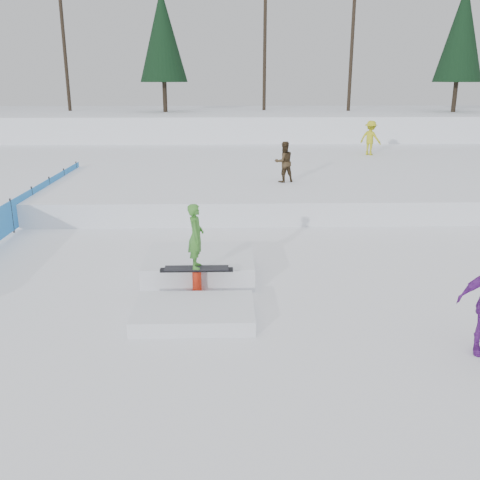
{
  "coord_description": "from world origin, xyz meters",
  "views": [
    {
      "loc": [
        0.2,
        -9.72,
        4.66
      ],
      "look_at": [
        0.5,
        2.0,
        1.1
      ],
      "focal_mm": 40.0,
      "sensor_mm": 36.0,
      "label": 1
    }
  ],
  "objects_px": {
    "safety_fence": "(12,216)",
    "jib_rail_feature": "(198,275)",
    "walker_olive": "(284,162)",
    "walker_ygreen": "(370,138)"
  },
  "relations": [
    {
      "from": "safety_fence",
      "to": "walker_ygreen",
      "type": "bearing_deg",
      "value": 39.17
    },
    {
      "from": "walker_ygreen",
      "to": "walker_olive",
      "type": "bearing_deg",
      "value": 96.06
    },
    {
      "from": "jib_rail_feature",
      "to": "safety_fence",
      "type": "bearing_deg",
      "value": 142.02
    },
    {
      "from": "walker_ygreen",
      "to": "jib_rail_feature",
      "type": "xyz_separation_m",
      "value": [
        -8.18,
        -16.28,
        -1.38
      ]
    },
    {
      "from": "safety_fence",
      "to": "walker_ygreen",
      "type": "xyz_separation_m",
      "value": [
        14.21,
        11.57,
        1.13
      ]
    },
    {
      "from": "walker_olive",
      "to": "safety_fence",
      "type": "bearing_deg",
      "value": 5.69
    },
    {
      "from": "safety_fence",
      "to": "jib_rail_feature",
      "type": "height_order",
      "value": "jib_rail_feature"
    },
    {
      "from": "jib_rail_feature",
      "to": "walker_ygreen",
      "type": "bearing_deg",
      "value": 63.33
    },
    {
      "from": "safety_fence",
      "to": "jib_rail_feature",
      "type": "bearing_deg",
      "value": -37.98
    },
    {
      "from": "walker_ygreen",
      "to": "jib_rail_feature",
      "type": "relative_size",
      "value": 0.4
    }
  ]
}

